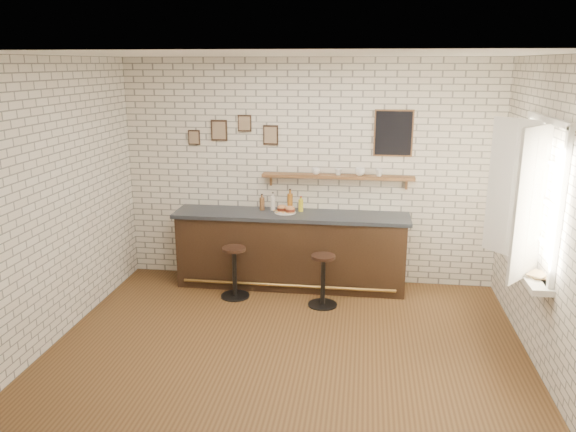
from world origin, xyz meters
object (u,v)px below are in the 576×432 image
(shelf_cup_a, at_px, (316,171))
(book_upper, at_px, (530,272))
(shelf_cup_c, at_px, (360,172))
(condiment_bottle_yellow, at_px, (301,205))
(bitters_bottle_amber, at_px, (290,202))
(ciabatta_sandwich, at_px, (286,209))
(bitters_bottle_brown, at_px, (262,203))
(bitters_bottle_white, at_px, (273,203))
(bar_stool_left, at_px, (234,270))
(book_lower, at_px, (530,274))
(bar_stool_right, at_px, (323,279))
(shelf_cup_b, at_px, (338,172))
(sandwich_plate, at_px, (285,212))
(shelf_cup_d, at_px, (379,173))
(bar_counter, at_px, (291,250))

(shelf_cup_a, relative_size, book_upper, 0.53)
(shelf_cup_c, bearing_deg, condiment_bottle_yellow, 129.27)
(bitters_bottle_amber, bearing_deg, ciabatta_sandwich, -109.27)
(bitters_bottle_brown, relative_size, shelf_cup_a, 1.95)
(shelf_cup_a, bearing_deg, condiment_bottle_yellow, 178.52)
(bitters_bottle_brown, distance_m, bitters_bottle_white, 0.15)
(bar_stool_left, height_order, shelf_cup_c, shelf_cup_c)
(shelf_cup_a, distance_m, book_lower, 3.01)
(condiment_bottle_yellow, xyz_separation_m, bar_stool_left, (-0.78, -0.61, -0.74))
(bitters_bottle_white, relative_size, bitters_bottle_amber, 0.82)
(bar_stool_left, relative_size, bar_stool_right, 1.01)
(shelf_cup_b, bearing_deg, bar_stool_left, 165.02)
(condiment_bottle_yellow, height_order, shelf_cup_b, shelf_cup_b)
(sandwich_plate, bearing_deg, bar_stool_left, -139.10)
(ciabatta_sandwich, distance_m, bitters_bottle_white, 0.23)
(bitters_bottle_white, bearing_deg, shelf_cup_d, 3.07)
(bar_stool_left, distance_m, bar_stool_right, 1.15)
(sandwich_plate, relative_size, book_upper, 1.31)
(bar_counter, xyz_separation_m, shelf_cup_d, (1.13, 0.20, 1.04))
(sandwich_plate, bearing_deg, book_lower, -32.88)
(sandwich_plate, distance_m, bar_stool_left, 1.02)
(shelf_cup_d, xyz_separation_m, book_upper, (1.44, -1.88, -0.59))
(ciabatta_sandwich, distance_m, book_upper, 3.14)
(bitters_bottle_brown, distance_m, shelf_cup_b, 1.10)
(bitters_bottle_white, relative_size, shelf_cup_c, 1.93)
(shelf_cup_a, bearing_deg, bar_counter, -169.62)
(shelf_cup_b, bearing_deg, shelf_cup_d, -43.61)
(bar_counter, height_order, book_upper, bar_counter)
(bar_stool_right, xyz_separation_m, book_lower, (2.09, -1.09, 0.59))
(shelf_cup_a, bearing_deg, ciabatta_sandwich, -176.79)
(bitters_bottle_brown, relative_size, shelf_cup_c, 1.72)
(book_lower, bearing_deg, shelf_cup_a, 145.75)
(shelf_cup_a, bearing_deg, book_lower, -62.73)
(shelf_cup_a, bearing_deg, bitters_bottle_amber, 169.68)
(bar_counter, distance_m, bitters_bottle_white, 0.67)
(sandwich_plate, relative_size, book_lower, 1.22)
(shelf_cup_b, bearing_deg, condiment_bottle_yellow, 145.15)
(bitters_bottle_amber, height_order, shelf_cup_c, shelf_cup_c)
(bar_counter, height_order, sandwich_plate, sandwich_plate)
(bar_stool_right, xyz_separation_m, shelf_cup_d, (0.65, 0.80, 1.19))
(shelf_cup_a, height_order, book_lower, shelf_cup_a)
(bar_stool_left, relative_size, shelf_cup_b, 7.07)
(ciabatta_sandwich, bearing_deg, condiment_bottle_yellow, 30.52)
(bitters_bottle_white, relative_size, bar_stool_left, 0.37)
(bitters_bottle_brown, height_order, shelf_cup_b, shelf_cup_b)
(shelf_cup_d, bearing_deg, bitters_bottle_amber, -176.09)
(bar_stool_right, bearing_deg, bar_counter, 128.49)
(shelf_cup_a, bearing_deg, bar_stool_right, -100.68)
(bitters_bottle_amber, distance_m, bar_stool_right, 1.18)
(bitters_bottle_amber, distance_m, shelf_cup_b, 0.75)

